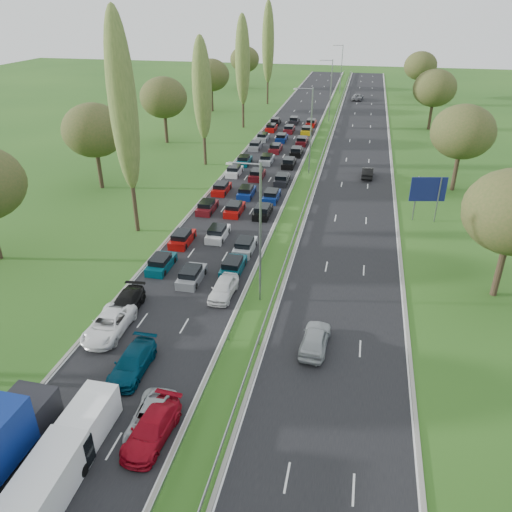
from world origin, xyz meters
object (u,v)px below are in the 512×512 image
Objects in this scene: white_van_rear at (48,481)px; direction_sign at (428,191)px; white_van_front at (86,423)px; near_car_3 at (126,304)px; near_car_2 at (109,324)px.

direction_sign is (21.51, 41.02, 2.41)m from white_van_rear.
white_van_front is at bearing 90.25° from white_van_rear.
near_car_3 is at bearing 100.78° from white_van_rear.
near_car_3 is 0.89× the size of white_van_rear.
near_car_2 is 14.06m from white_van_rear.
direction_sign reaches higher than white_van_rear.
white_van_front is at bearing -79.03° from near_car_3.
white_van_rear reaches higher than white_van_front.
near_car_3 is 0.96× the size of white_van_front.
white_van_front is at bearing -71.21° from near_car_2.
white_van_rear is at bearing -117.68° from direction_sign.
white_van_rear reaches higher than near_car_2.
near_car_2 is 37.32m from direction_sign.
white_van_rear is (3.63, -16.53, 0.41)m from near_car_3.
near_car_2 is 0.98× the size of white_van_rear.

